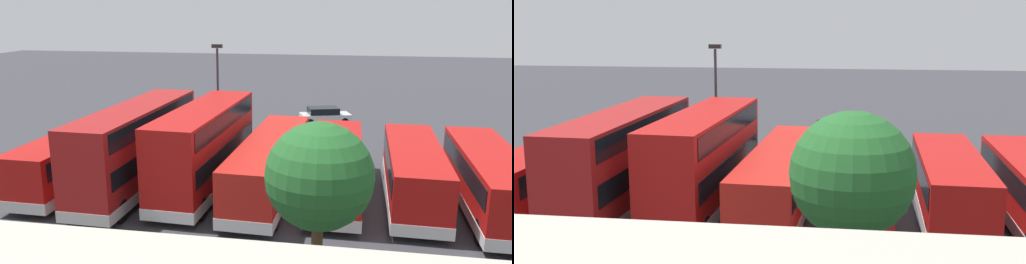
% 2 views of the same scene
% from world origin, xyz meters
% --- Properties ---
extents(ground_plane, '(140.00, 140.00, 0.00)m').
position_xyz_m(ground_plane, '(0.00, 0.00, 0.00)').
color(ground_plane, '#38383D').
extents(bus_single_deck_second, '(2.91, 10.19, 2.95)m').
position_xyz_m(bus_single_deck_second, '(-7.33, 11.71, 1.62)').
color(bus_single_deck_second, '#B71411').
rests_on(bus_single_deck_second, ground).
extents(bus_single_deck_third, '(2.69, 10.51, 2.95)m').
position_xyz_m(bus_single_deck_third, '(-3.46, 11.50, 1.62)').
color(bus_single_deck_third, '#B71411').
rests_on(bus_single_deck_third, ground).
extents(bus_single_deck_fourth, '(3.18, 12.18, 2.95)m').
position_xyz_m(bus_single_deck_fourth, '(-0.02, 11.52, 1.62)').
color(bus_single_deck_fourth, red).
rests_on(bus_single_deck_fourth, ground).
extents(bus_double_decker_fifth, '(3.20, 11.10, 4.55)m').
position_xyz_m(bus_double_decker_fifth, '(3.51, 11.61, 2.45)').
color(bus_double_decker_fifth, '#B71411').
rests_on(bus_double_decker_fifth, ground).
extents(bus_double_decker_sixth, '(2.97, 11.85, 4.55)m').
position_xyz_m(bus_double_decker_sixth, '(7.17, 12.10, 2.45)').
color(bus_double_decker_sixth, '#A51919').
rests_on(bus_double_decker_sixth, ground).
extents(bus_single_deck_seventh, '(2.85, 10.61, 2.95)m').
position_xyz_m(bus_single_deck_seventh, '(10.70, 12.05, 1.62)').
color(bus_single_deck_seventh, '#B71411').
rests_on(bus_single_deck_seventh, ground).
extents(car_hatchback_silver, '(4.51, 2.92, 1.43)m').
position_xyz_m(car_hatchback_silver, '(-2.15, -5.61, 0.70)').
color(car_hatchback_silver, silver).
rests_on(car_hatchback_silver, ground).
extents(lamp_post_tall, '(0.70, 0.30, 7.28)m').
position_xyz_m(lamp_post_tall, '(4.76, 3.79, 4.30)').
color(lamp_post_tall, '#38383D').
rests_on(lamp_post_tall, ground).
extents(waste_bin_yellow, '(0.60, 0.60, 0.95)m').
position_xyz_m(waste_bin_yellow, '(0.79, 1.39, 0.47)').
color(waste_bin_yellow, '#333338').
rests_on(waste_bin_yellow, ground).
extents(tree_midright, '(3.36, 3.36, 6.35)m').
position_xyz_m(tree_midright, '(-3.09, 22.21, 4.64)').
color(tree_midright, '#4C3823').
rests_on(tree_midright, ground).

